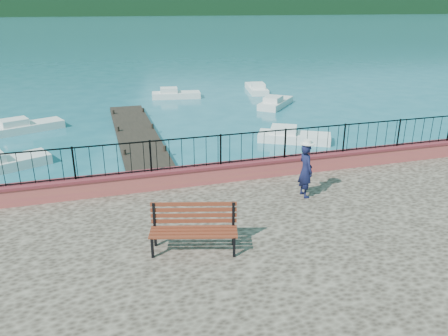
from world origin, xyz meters
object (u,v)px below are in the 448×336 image
boat_3 (26,124)px  boat_4 (176,93)px  park_bench (194,238)px  person (306,170)px  boat_0 (2,160)px  boat_5 (256,86)px  boat_1 (294,134)px  boat_2 (276,100)px

boat_3 → boat_4: 11.70m
park_bench → person: bearing=43.7°
person → boat_3: person is taller
boat_0 → boat_5: bearing=15.2°
person → boat_4: 21.39m
boat_0 → boat_5: 21.32m
boat_1 → boat_4: size_ratio=1.02×
boat_0 → boat_5: same height
park_bench → boat_5: bearing=81.6°
boat_2 → park_bench: bearing=-165.9°
boat_2 → boat_3: bearing=139.2°
park_bench → person: person is taller
park_bench → boat_5: size_ratio=0.51×
park_bench → boat_3: park_bench is taller
park_bench → boat_3: 17.68m
boat_3 → boat_5: 17.85m
park_bench → boat_3: bearing=124.1°
boat_2 → boat_5: bearing=35.5°
boat_1 → boat_4: (-3.62, 12.66, 0.00)m
boat_0 → boat_3: bearing=63.7°
boat_3 → boat_5: size_ratio=0.93×
boat_0 → boat_2: same height
boat_1 → boat_4: same height
person → boat_1: person is taller
park_bench → boat_5: park_bench is taller
boat_1 → boat_3: 14.57m
park_bench → boat_1: size_ratio=0.58×
person → boat_0: size_ratio=0.44×
boat_4 → boat_5: (6.64, 0.68, 0.00)m
boat_1 → boat_5: same height
boat_1 → person: bearing=-85.5°
park_bench → boat_2: 21.14m
boat_3 → boat_5: same height
boat_0 → boat_1: size_ratio=1.03×
boat_3 → boat_5: (16.28, 7.31, 0.00)m
boat_0 → boat_2: size_ratio=1.00×
park_bench → boat_1: 13.23m
person → boat_5: size_ratio=0.39×
boat_0 → boat_1: 13.51m
park_bench → boat_4: 23.75m
boat_4 → boat_2: bearing=-30.6°
park_bench → boat_0: size_ratio=0.56×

